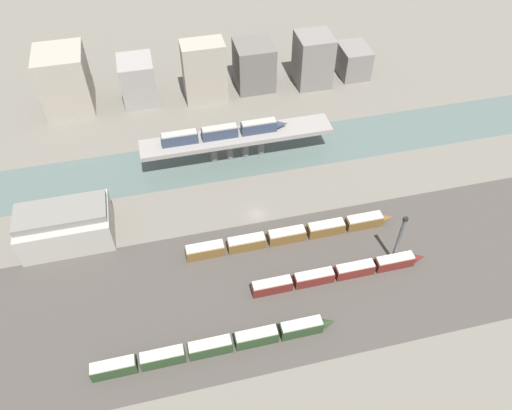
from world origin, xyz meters
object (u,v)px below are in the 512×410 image
at_px(train_on_bridge, 224,132).
at_px(train_yard_mid, 339,273).
at_px(train_yard_near, 215,346).
at_px(train_yard_far, 291,235).
at_px(signal_tower, 399,240).
at_px(warehouse_building, 65,225).

bearing_deg(train_on_bridge, train_yard_mid, -69.37).
distance_m(train_yard_near, train_yard_far, 36.46).
bearing_deg(train_yard_mid, signal_tower, 6.93).
distance_m(train_yard_mid, signal_tower, 16.51).
relative_size(train_on_bridge, train_yard_mid, 0.85).
relative_size(train_yard_near, train_yard_far, 0.96).
bearing_deg(warehouse_building, train_yard_near, -51.99).
height_order(train_yard_near, warehouse_building, warehouse_building).
height_order(train_yard_far, signal_tower, signal_tower).
bearing_deg(train_on_bridge, train_yard_far, -73.11).
xyz_separation_m(train_yard_near, train_yard_far, (24.95, 26.59, -0.13)).
relative_size(train_yard_far, warehouse_building, 2.44).
bearing_deg(train_yard_near, train_on_bridge, 77.15).
bearing_deg(train_yard_far, signal_tower, -28.27).
relative_size(train_yard_mid, train_yard_far, 0.79).
height_order(train_on_bridge, train_yard_mid, train_on_bridge).
relative_size(train_yard_mid, signal_tower, 2.79).
bearing_deg(signal_tower, train_yard_mid, -173.07).
relative_size(train_yard_near, train_yard_mid, 1.21).
bearing_deg(signal_tower, train_yard_near, -163.60).
distance_m(train_on_bridge, warehouse_building, 50.87).
height_order(train_yard_mid, train_yard_far, train_yard_far).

